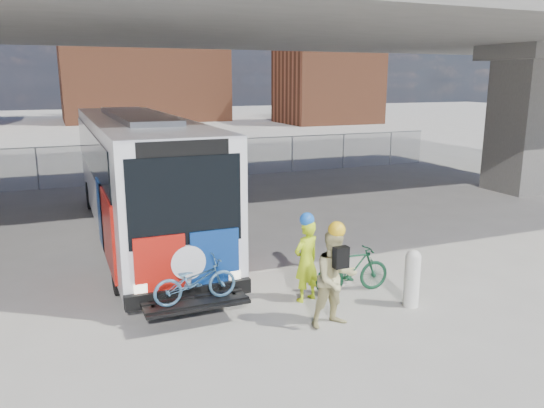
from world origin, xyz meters
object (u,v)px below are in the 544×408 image
bus (138,167)px  cyclist_tan (335,277)px  bike_parked (352,270)px  bollard (412,276)px  cyclist_hivis (306,259)px

bus → cyclist_tan: bearing=-72.1°
bus → bike_parked: size_ratio=7.36×
bollard → cyclist_tan: size_ratio=0.59×
bus → bike_parked: (3.60, -6.33, -1.58)m
bollard → bike_parked: bollard is taller
bollard → bus: bearing=120.4°
bus → bollard: bearing=-59.6°
bollard → cyclist_tan: 1.95m
cyclist_hivis → bike_parked: bearing=161.4°
bollard → cyclist_tan: bearing=-174.8°
cyclist_tan → bike_parked: size_ratio=1.18×
bus → bike_parked: bus is taller
cyclist_tan → bike_parked: bearing=45.2°
cyclist_hivis → cyclist_tan: (-0.01, -1.28, 0.04)m
bike_parked → cyclist_tan: bearing=142.1°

